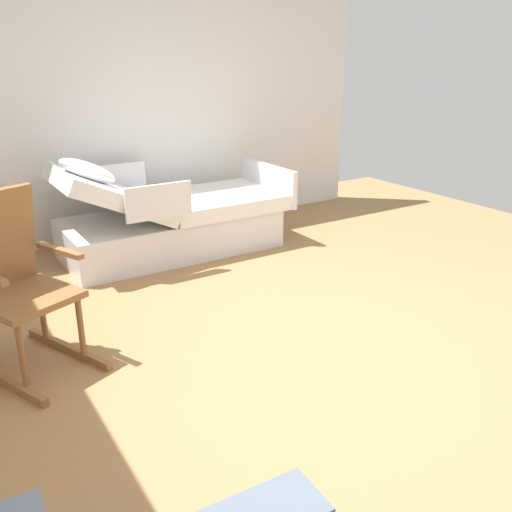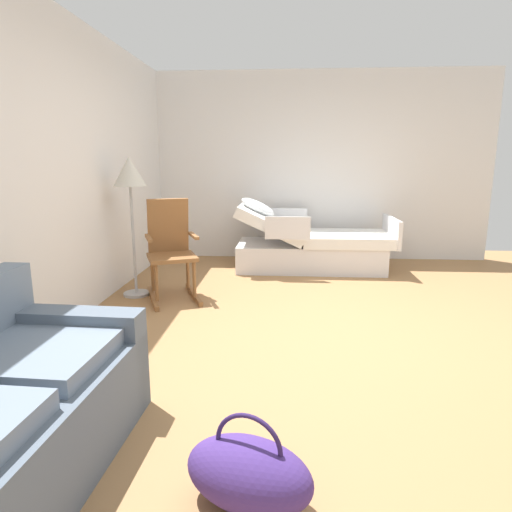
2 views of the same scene
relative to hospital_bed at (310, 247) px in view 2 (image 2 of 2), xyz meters
name	(u,v)px [view 2 (image 2 of 2)]	position (x,y,z in m)	size (l,w,h in m)	color
ground_plane	(339,331)	(-2.27, -0.14, -0.30)	(7.41, 7.41, 0.00)	#9E7247
back_wall	(53,171)	(-2.27, 2.28, 1.05)	(6.13, 0.10, 2.70)	white
side_wall	(319,167)	(0.75, -0.14, 1.05)	(0.10, 4.93, 2.70)	white
hospital_bed	(310,247)	(0.00, 0.00, 0.00)	(1.05, 2.09, 1.00)	silver
rocking_chair	(171,251)	(-1.39, 1.54, 0.20)	(0.88, 0.73, 1.05)	brown
floor_lamp	(130,181)	(-1.36, 1.95, 0.93)	(0.34, 0.34, 1.48)	#B2B5BA
duffel_bag	(249,473)	(-4.27, 0.46, -0.15)	(0.48, 0.63, 0.43)	#472D7A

